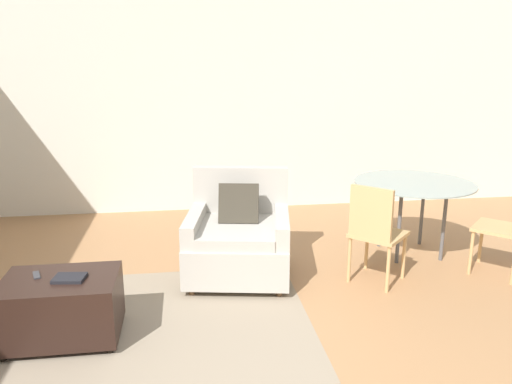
{
  "coord_description": "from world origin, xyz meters",
  "views": [
    {
      "loc": [
        -0.44,
        -2.47,
        1.91
      ],
      "look_at": [
        0.17,
        1.89,
        0.75
      ],
      "focal_mm": 35.0,
      "sensor_mm": 36.0,
      "label": 1
    }
  ],
  "objects_px": {
    "book_stack": "(69,278)",
    "tv_remote_primary": "(36,275)",
    "dining_chair_near_left": "(375,228)",
    "armchair": "(239,238)",
    "dining_table": "(414,190)",
    "ottoman": "(62,306)",
    "dining_chair_near_right": "(512,221)"
  },
  "relations": [
    {
      "from": "book_stack",
      "to": "tv_remote_primary",
      "type": "bearing_deg",
      "value": 158.04
    },
    {
      "from": "book_stack",
      "to": "dining_chair_near_left",
      "type": "xyz_separation_m",
      "value": [
        2.41,
        0.59,
        0.05
      ]
    },
    {
      "from": "armchair",
      "to": "dining_table",
      "type": "relative_size",
      "value": 0.9
    },
    {
      "from": "tv_remote_primary",
      "to": "dining_table",
      "type": "xyz_separation_m",
      "value": [
        3.3,
        1.13,
        0.21
      ]
    },
    {
      "from": "armchair",
      "to": "dining_table",
      "type": "bearing_deg",
      "value": 8.91
    },
    {
      "from": "dining_chair_near_left",
      "to": "armchair",
      "type": "bearing_deg",
      "value": 162.46
    },
    {
      "from": "ottoman",
      "to": "book_stack",
      "type": "xyz_separation_m",
      "value": [
        0.08,
        -0.02,
        0.22
      ]
    },
    {
      "from": "tv_remote_primary",
      "to": "dining_chair_near_right",
      "type": "distance_m",
      "value": 3.97
    },
    {
      "from": "tv_remote_primary",
      "to": "dining_chair_near_left",
      "type": "bearing_deg",
      "value": 10.41
    },
    {
      "from": "dining_chair_near_right",
      "to": "dining_chair_near_left",
      "type": "bearing_deg",
      "value": 180.0
    },
    {
      "from": "dining_table",
      "to": "armchair",
      "type": "bearing_deg",
      "value": -171.09
    },
    {
      "from": "armchair",
      "to": "book_stack",
      "type": "xyz_separation_m",
      "value": [
        -1.27,
        -0.95,
        0.12
      ]
    },
    {
      "from": "armchair",
      "to": "tv_remote_primary",
      "type": "xyz_separation_m",
      "value": [
        -1.51,
        -0.85,
        0.11
      ]
    },
    {
      "from": "dining_table",
      "to": "dining_chair_near_left",
      "type": "xyz_separation_m",
      "value": [
        -0.64,
        -0.64,
        -0.15
      ]
    },
    {
      "from": "ottoman",
      "to": "dining_table",
      "type": "distance_m",
      "value": 3.38
    },
    {
      "from": "armchair",
      "to": "dining_table",
      "type": "distance_m",
      "value": 1.84
    },
    {
      "from": "book_stack",
      "to": "dining_table",
      "type": "distance_m",
      "value": 3.3
    },
    {
      "from": "armchair",
      "to": "book_stack",
      "type": "height_order",
      "value": "armchair"
    },
    {
      "from": "tv_remote_primary",
      "to": "dining_chair_near_right",
      "type": "xyz_separation_m",
      "value": [
        3.94,
        0.49,
        0.05
      ]
    },
    {
      "from": "ottoman",
      "to": "armchair",
      "type": "bearing_deg",
      "value": 34.5
    },
    {
      "from": "book_stack",
      "to": "dining_table",
      "type": "xyz_separation_m",
      "value": [
        3.06,
        1.23,
        0.2
      ]
    },
    {
      "from": "tv_remote_primary",
      "to": "ottoman",
      "type": "bearing_deg",
      "value": -24.27
    },
    {
      "from": "armchair",
      "to": "book_stack",
      "type": "relative_size",
      "value": 4.69
    },
    {
      "from": "armchair",
      "to": "book_stack",
      "type": "bearing_deg",
      "value": -143.25
    },
    {
      "from": "armchair",
      "to": "tv_remote_primary",
      "type": "bearing_deg",
      "value": -150.67
    },
    {
      "from": "ottoman",
      "to": "tv_remote_primary",
      "type": "distance_m",
      "value": 0.28
    },
    {
      "from": "ottoman",
      "to": "dining_chair_near_left",
      "type": "bearing_deg",
      "value": 12.74
    },
    {
      "from": "tv_remote_primary",
      "to": "book_stack",
      "type": "bearing_deg",
      "value": -21.96
    },
    {
      "from": "book_stack",
      "to": "dining_table",
      "type": "bearing_deg",
      "value": 21.89
    },
    {
      "from": "dining_chair_near_left",
      "to": "dining_chair_near_right",
      "type": "relative_size",
      "value": 1.0
    },
    {
      "from": "ottoman",
      "to": "dining_chair_near_left",
      "type": "xyz_separation_m",
      "value": [
        2.49,
        0.56,
        0.27
      ]
    },
    {
      "from": "ottoman",
      "to": "book_stack",
      "type": "bearing_deg",
      "value": -16.67
    }
  ]
}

